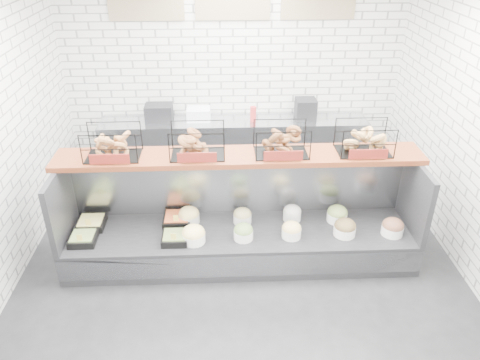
{
  "coord_description": "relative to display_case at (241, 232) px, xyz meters",
  "views": [
    {
      "loc": [
        -0.2,
        -4.13,
        3.54
      ],
      "look_at": [
        0.0,
        0.45,
        0.97
      ],
      "focal_mm": 35.0,
      "sensor_mm": 36.0,
      "label": 1
    }
  ],
  "objects": [
    {
      "name": "prep_counter",
      "position": [
        -0.01,
        2.09,
        0.14
      ],
      "size": [
        4.0,
        0.6,
        1.2
      ],
      "color": "#93969B",
      "rests_on": "ground"
    },
    {
      "name": "room_shell",
      "position": [
        -0.01,
        0.26,
        1.73
      ],
      "size": [
        5.02,
        5.51,
        3.01
      ],
      "color": "silver",
      "rests_on": "ground"
    },
    {
      "name": "display_case",
      "position": [
        0.0,
        0.0,
        0.0
      ],
      "size": [
        4.0,
        0.9,
        1.2
      ],
      "color": "black",
      "rests_on": "ground"
    },
    {
      "name": "bagel_shelf",
      "position": [
        -0.0,
        0.18,
        1.05
      ],
      "size": [
        4.1,
        0.5,
        0.4
      ],
      "color": "#532211",
      "rests_on": "display_case"
    },
    {
      "name": "ground",
      "position": [
        -0.01,
        -0.34,
        -0.33
      ],
      "size": [
        5.5,
        5.5,
        0.0
      ],
      "primitive_type": "plane",
      "color": "black",
      "rests_on": "ground"
    }
  ]
}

